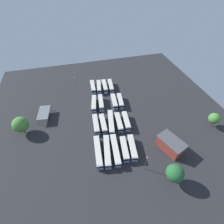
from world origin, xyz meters
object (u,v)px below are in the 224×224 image
(bus_row0_slot2, at_px, (115,150))
(bus_row2_slot0, at_px, (120,101))
(bus_row1_slot2, at_px, (111,122))
(bus_row2_slot4, at_px, (94,104))
(bus_row0_slot1, at_px, (124,149))
(bus_row1_slot1, at_px, (119,122))
(bus_row1_slot3, at_px, (103,124))
(bus_row3_slot2, at_px, (105,86))
(bus_row3_slot1, at_px, (111,86))
(depot_building, at_px, (171,145))
(lamp_post_by_building, at_px, (146,163))
(maintenance_shelter, at_px, (44,113))
(bus_row3_slot3, at_px, (99,87))
(bus_row1_slot0, at_px, (126,121))
(bus_row2_slot1, at_px, (114,102))
(bus_row3_slot4, at_px, (93,87))
(tree_east_edge, at_px, (20,124))
(bus_row2_slot3, at_px, (101,103))
(bus_row0_slot0, at_px, (132,148))
(bus_row1_slot4, at_px, (96,124))
(bus_row0_slot3, at_px, (107,151))
(lamp_post_far_corner, at_px, (76,83))
(bus_row0_slot4, at_px, (98,152))
(tree_north_edge, at_px, (175,173))
(tree_northeast, at_px, (214,118))

(bus_row0_slot2, xyz_separation_m, bus_row2_slot0, (31.63, -11.71, -0.00))
(bus_row1_slot2, xyz_separation_m, bus_row2_slot4, (16.67, 5.68, -0.00))
(bus_row0_slot2, relative_size, bus_row1_slot2, 1.00)
(bus_row0_slot1, distance_m, bus_row1_slot1, 16.05)
(bus_row1_slot3, distance_m, bus_row3_slot2, 32.91)
(bus_row1_slot3, bearing_deg, bus_row3_slot1, -20.90)
(bus_row0_slot2, height_order, depot_building, depot_building)
(bus_row0_slot2, xyz_separation_m, lamp_post_by_building, (-10.28, -9.40, 2.71))
(maintenance_shelter, bearing_deg, bus_row3_slot3, -61.81)
(bus_row3_slot2, distance_m, maintenance_shelter, 40.78)
(bus_row1_slot0, relative_size, bus_row1_slot2, 0.75)
(bus_row2_slot1, distance_m, bus_row3_slot4, 19.94)
(bus_row2_slot1, relative_size, depot_building, 0.86)
(bus_row2_slot0, bearing_deg, bus_row3_slot3, 27.99)
(bus_row1_slot2, height_order, tree_east_edge, tree_east_edge)
(bus_row2_slot3, relative_size, depot_building, 0.90)
(bus_row0_slot0, xyz_separation_m, bus_row1_slot4, (17.80, 12.86, -0.00))
(bus_row2_slot1, bearing_deg, tree_east_edge, 100.92)
(bus_row0_slot3, distance_m, bus_row2_slot3, 32.94)
(bus_row1_slot1, bearing_deg, lamp_post_far_corner, 25.55)
(bus_row2_slot3, bearing_deg, bus_row2_slot0, -97.06)
(bus_row3_slot2, height_order, maintenance_shelter, maintenance_shelter)
(bus_row3_slot1, bearing_deg, bus_row2_slot0, -174.59)
(bus_row0_slot3, bearing_deg, bus_row2_slot3, -7.40)
(bus_row0_slot0, bearing_deg, depot_building, -101.79)
(bus_row1_slot1, relative_size, bus_row1_slot3, 1.01)
(bus_row2_slot3, height_order, bus_row3_slot1, same)
(bus_row2_slot3, bearing_deg, bus_row0_slot2, 178.95)
(bus_row0_slot4, height_order, tree_north_edge, tree_north_edge)
(tree_northeast, relative_size, tree_north_edge, 0.83)
(bus_row3_slot1, bearing_deg, bus_row0_slot3, 163.79)
(maintenance_shelter, xyz_separation_m, lamp_post_by_building, (-41.22, -39.84, 1.08))
(bus_row2_slot4, height_order, bus_row3_slot3, same)
(bus_row3_slot3, relative_size, lamp_post_far_corner, 1.34)
(bus_row2_slot0, bearing_deg, tree_northeast, -125.75)
(bus_row3_slot2, bearing_deg, bus_row1_slot3, 165.71)
(bus_row1_slot1, bearing_deg, bus_row0_slot0, -174.93)
(bus_row0_slot4, xyz_separation_m, tree_northeast, (2.10, -58.79, 3.37))
(bus_row1_slot1, xyz_separation_m, bus_row3_slot1, (32.29, -4.09, 0.00))
(bus_row1_slot3, height_order, bus_row1_slot4, same)
(bus_row0_slot4, relative_size, bus_row2_slot4, 1.23)
(bus_row2_slot3, xyz_separation_m, lamp_post_far_corner, (19.14, 12.01, 3.02))
(bus_row0_slot2, height_order, tree_northeast, tree_northeast)
(bus_row3_slot1, relative_size, maintenance_shelter, 1.06)
(bus_row3_slot3, height_order, tree_northeast, tree_northeast)
(bus_row2_slot3, height_order, bus_row2_slot4, same)
(bus_row0_slot1, distance_m, maintenance_shelter, 46.50)
(tree_north_edge, bearing_deg, bus_row2_slot3, 18.26)
(lamp_post_by_building, bearing_deg, bus_row2_slot0, -3.15)
(bus_row2_slot0, xyz_separation_m, depot_building, (-35.70, -12.41, 1.03))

